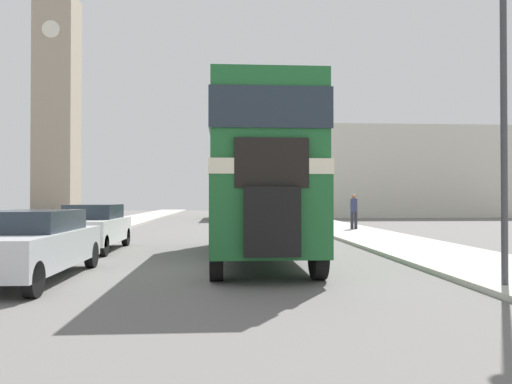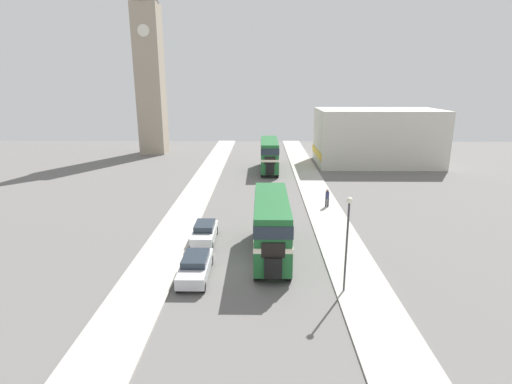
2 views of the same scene
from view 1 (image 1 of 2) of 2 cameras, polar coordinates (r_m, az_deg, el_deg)
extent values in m
plane|color=slate|center=(11.95, -5.32, -8.97)|extent=(120.00, 120.00, 0.00)
cube|color=#B7B2A8|center=(13.56, 24.83, -7.67)|extent=(3.50, 120.00, 0.12)
cube|color=#1E602D|center=(14.23, 0.00, -2.20)|extent=(2.42, 9.28, 1.68)
cube|color=beige|center=(14.24, 0.00, 1.78)|extent=(2.44, 9.33, 0.30)
cube|color=#1E602D|center=(14.33, 0.00, 6.05)|extent=(2.37, 9.10, 1.83)
cube|color=#232D38|center=(14.34, 0.00, 6.41)|extent=(2.44, 9.19, 0.82)
cube|color=black|center=(9.51, 1.87, -3.43)|extent=(1.09, 0.20, 1.34)
cube|color=black|center=(9.66, 1.79, 3.35)|extent=(1.45, 0.12, 0.98)
cylinder|color=black|center=(10.48, -4.51, -7.17)|extent=(0.28, 1.07, 1.07)
cylinder|color=black|center=(10.67, 7.12, -7.05)|extent=(0.28, 1.07, 1.07)
cylinder|color=black|center=(17.91, -4.19, -4.50)|extent=(0.28, 1.07, 1.07)
cylinder|color=black|center=(18.02, 2.63, -4.48)|extent=(0.28, 1.07, 1.07)
cube|color=#1E602D|center=(42.85, -1.99, -1.21)|extent=(2.37, 9.84, 1.70)
cube|color=beige|center=(42.85, -1.99, 0.13)|extent=(2.40, 9.89, 0.31)
cube|color=#1E602D|center=(42.88, -1.99, 1.57)|extent=(2.33, 9.64, 1.85)
cube|color=#232D38|center=(42.88, -1.99, 1.70)|extent=(2.40, 9.74, 0.83)
cube|color=black|center=(37.83, -1.76, -1.41)|extent=(1.07, 0.20, 1.36)
cube|color=black|center=(37.97, -1.76, 0.33)|extent=(1.42, 0.12, 0.99)
cylinder|color=black|center=(38.78, -3.35, -2.48)|extent=(0.28, 1.07, 1.07)
cylinder|color=black|center=(38.85, -0.26, -2.48)|extent=(0.28, 1.07, 1.07)
cylinder|color=black|center=(46.79, -3.42, -2.18)|extent=(0.28, 1.07, 1.07)
cylinder|color=black|center=(46.85, -0.86, -2.18)|extent=(0.28, 1.07, 1.07)
cube|color=silver|center=(11.48, -24.46, -5.97)|extent=(1.75, 4.68, 0.73)
cube|color=#232D38|center=(11.61, -24.12, -3.02)|extent=(1.54, 2.44, 0.44)
cylinder|color=black|center=(9.49, -24.12, -9.11)|extent=(0.20, 0.64, 0.64)
cylinder|color=black|center=(13.55, -24.71, -6.57)|extent=(0.20, 0.64, 0.64)
cylinder|color=black|center=(13.08, -18.29, -6.81)|extent=(0.20, 0.64, 0.64)
cube|color=white|center=(17.22, -18.11, -4.19)|extent=(1.67, 4.28, 0.76)
cube|color=#232D38|center=(17.36, -17.97, -2.14)|extent=(1.47, 2.22, 0.47)
cylinder|color=black|center=(15.83, -22.23, -5.73)|extent=(0.20, 0.64, 0.64)
cylinder|color=black|center=(15.43, -17.04, -5.88)|extent=(0.20, 0.64, 0.64)
cylinder|color=black|center=(19.06, -18.99, -4.89)|extent=(0.20, 0.64, 0.64)
cylinder|color=black|center=(18.73, -14.65, -4.98)|extent=(0.20, 0.64, 0.64)
cylinder|color=#282833|center=(26.49, 10.92, -3.22)|extent=(0.17, 0.17, 0.88)
cylinder|color=#282833|center=(26.54, 11.34, -3.21)|extent=(0.17, 0.17, 0.88)
cylinder|color=navy|center=(26.49, 11.13, -1.51)|extent=(0.37, 0.37, 0.70)
sphere|color=#9E7051|center=(26.49, 11.12, -0.50)|extent=(0.24, 0.24, 0.24)
cylinder|color=#38383D|center=(10.34, 26.48, 5.77)|extent=(0.12, 0.12, 5.50)
cube|color=tan|center=(61.32, -21.78, 9.23)|extent=(4.24, 4.24, 24.57)
cylinder|color=silver|center=(61.19, -22.40, 16.84)|extent=(1.91, 0.10, 1.91)
cube|color=beige|center=(51.08, 16.56, 2.02)|extent=(18.00, 10.07, 8.30)
cube|color=gold|center=(48.62, 6.50, -0.61)|extent=(0.12, 9.57, 1.00)
camera|label=2|loc=(16.54, 175.35, 40.37)|focal=28.00mm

